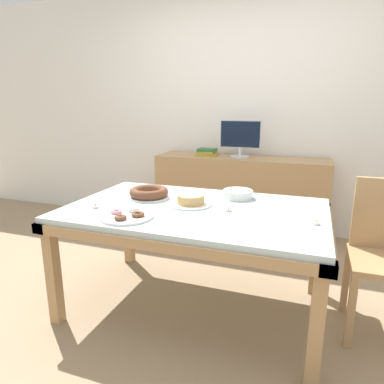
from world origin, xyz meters
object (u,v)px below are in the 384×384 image
object	(u,v)px
cake_golden_bundt	(149,193)
plate_stack	(238,194)
tealight_centre	(228,210)
computer_monitor	(240,139)
pastry_platter	(127,215)
book_stack	(207,152)
tealight_left_edge	(95,207)
cake_chocolate_round	(191,201)
tealight_near_cakes	(316,223)

from	to	relation	value
cake_golden_bundt	plate_stack	xyz separation A→B (m)	(0.60, 0.21, -0.01)
cake_golden_bundt	tealight_centre	bearing A→B (deg)	-11.34
computer_monitor	plate_stack	size ratio (longest dim) A/B	2.02
pastry_platter	tealight_centre	bearing A→B (deg)	30.31
book_stack	pastry_platter	xyz separation A→B (m)	(0.06, -1.79, -0.15)
plate_stack	tealight_left_edge	bearing A→B (deg)	-146.16
tealight_left_edge	tealight_centre	xyz separation A→B (m)	(0.83, 0.22, 0.00)
book_stack	plate_stack	bearing A→B (deg)	-62.98
computer_monitor	tealight_centre	distance (m)	1.52
cake_chocolate_round	cake_golden_bundt	world-z (taller)	cake_golden_bundt
cake_golden_bundt	book_stack	bearing A→B (deg)	89.21
plate_stack	pastry_platter	bearing A→B (deg)	-129.21
tealight_left_edge	tealight_near_cakes	world-z (taller)	same
tealight_centre	tealight_near_cakes	world-z (taller)	same
computer_monitor	pastry_platter	world-z (taller)	computer_monitor
cake_chocolate_round	plate_stack	world-z (taller)	cake_chocolate_round
tealight_near_cakes	cake_golden_bundt	bearing A→B (deg)	170.00
plate_stack	cake_golden_bundt	bearing A→B (deg)	-160.96
computer_monitor	cake_chocolate_round	size ratio (longest dim) A/B	1.54
computer_monitor	tealight_left_edge	world-z (taller)	computer_monitor
book_stack	tealight_left_edge	size ratio (longest dim) A/B	5.95
tealight_left_edge	cake_golden_bundt	bearing A→B (deg)	57.64
book_stack	cake_golden_bundt	world-z (taller)	book_stack
tealight_centre	pastry_platter	bearing A→B (deg)	-149.69
computer_monitor	book_stack	size ratio (longest dim) A/B	1.78
cake_chocolate_round	computer_monitor	bearing A→B (deg)	88.94
pastry_platter	plate_stack	world-z (taller)	plate_stack
cake_golden_bundt	tealight_left_edge	world-z (taller)	cake_golden_bundt
book_stack	tealight_centre	xyz separation A→B (m)	(0.59, -1.47, -0.15)
cake_golden_bundt	tealight_near_cakes	distance (m)	1.15
book_stack	pastry_platter	bearing A→B (deg)	-88.19
tealight_centre	tealight_near_cakes	bearing A→B (deg)	-8.40
computer_monitor	tealight_near_cakes	xyz separation A→B (m)	(0.76, -1.55, -0.30)
tealight_left_edge	tealight_centre	world-z (taller)	same
cake_chocolate_round	pastry_platter	xyz separation A→B (m)	(-0.27, -0.37, -0.02)
book_stack	cake_chocolate_round	size ratio (longest dim) A/B	0.86
cake_chocolate_round	plate_stack	size ratio (longest dim) A/B	1.31
tealight_centre	tealight_near_cakes	xyz separation A→B (m)	(0.52, -0.08, 0.00)
tealight_centre	plate_stack	bearing A→B (deg)	91.98
pastry_platter	tealight_near_cakes	distance (m)	1.08
computer_monitor	tealight_near_cakes	size ratio (longest dim) A/B	10.60
tealight_centre	book_stack	bearing A→B (deg)	111.97
computer_monitor	pastry_platter	size ratio (longest dim) A/B	1.34
cake_chocolate_round	cake_golden_bundt	bearing A→B (deg)	168.40
cake_chocolate_round	tealight_left_edge	distance (m)	0.62
plate_stack	tealight_left_edge	xyz separation A→B (m)	(-0.82, -0.55, -0.02)
computer_monitor	tealight_centre	size ratio (longest dim) A/B	10.60
book_stack	tealight_near_cakes	xyz separation A→B (m)	(1.11, -1.55, -0.15)
computer_monitor	cake_golden_bundt	world-z (taller)	computer_monitor
computer_monitor	book_stack	xyz separation A→B (m)	(-0.35, 0.00, -0.15)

